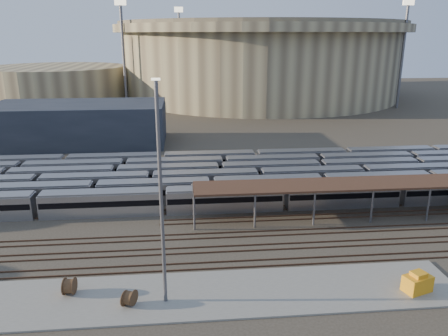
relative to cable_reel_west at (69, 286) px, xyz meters
name	(u,v)px	position (x,y,z in m)	size (l,w,h in m)	color
ground	(252,231)	(21.55, 13.66, -1.11)	(420.00, 420.00, 0.00)	#383026
apron	(227,293)	(16.55, -1.34, -1.01)	(50.00, 9.00, 0.20)	gray
subway_trains	(242,177)	(22.60, 32.16, 0.69)	(123.13, 23.90, 3.60)	#BBBBC0
inspection_shed	(394,184)	(43.55, 17.66, 3.87)	(60.30, 6.00, 5.30)	#5D5C61
empty_tracks	(258,247)	(21.55, 8.66, -1.02)	(170.00, 9.62, 0.18)	#4C3323
stadium	(260,58)	(46.55, 153.66, 15.36)	(124.00, 124.00, 32.50)	tan
secondary_arena	(57,84)	(-38.45, 143.66, 5.89)	(56.00, 56.00, 14.00)	tan
service_building	(80,124)	(-13.45, 68.66, 3.89)	(42.00, 20.00, 10.00)	#1E232D
floodlight_0	(123,51)	(-8.45, 123.66, 19.54)	(4.00, 1.00, 38.40)	#5D5C61
floodlight_2	(403,51)	(91.55, 113.66, 19.54)	(4.00, 1.00, 38.40)	#5D5C61
floodlight_3	(180,47)	(11.55, 173.66, 19.54)	(4.00, 1.00, 38.40)	#5D5C61
cable_reel_west	(69,286)	(0.00, 0.00, 0.00)	(1.82, 1.82, 1.01)	brown
cable_reel_east	(129,298)	(6.50, -2.67, -0.08)	(1.65, 1.65, 0.92)	brown
yard_light_pole	(161,197)	(10.09, -2.23, 10.45)	(0.81, 0.36, 22.54)	#5D5C61
yellow_equipment	(417,283)	(36.69, -2.92, -0.02)	(2.87, 1.79, 1.79)	orange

